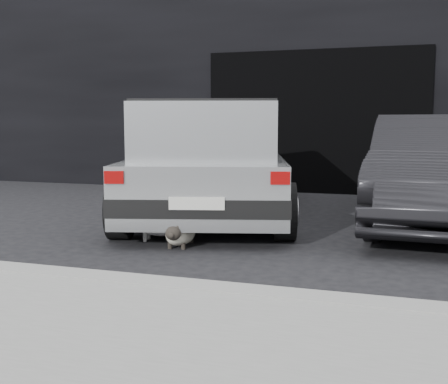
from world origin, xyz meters
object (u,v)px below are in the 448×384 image
(silver_hatchback, at_px, (210,156))
(cat_siamese, at_px, (179,234))
(second_car, at_px, (436,171))
(cat_white, at_px, (164,224))

(silver_hatchback, bearing_deg, cat_siamese, -96.68)
(second_car, relative_size, cat_white, 5.30)
(second_car, xyz_separation_m, cat_siamese, (-2.58, -2.10, -0.56))
(silver_hatchback, xyz_separation_m, cat_white, (-0.00, -1.53, -0.66))
(cat_siamese, xyz_separation_m, cat_white, (-0.27, 0.21, 0.05))
(silver_hatchback, relative_size, cat_white, 5.72)
(silver_hatchback, height_order, second_car, silver_hatchback)
(second_car, distance_m, cat_siamese, 3.38)
(cat_siamese, distance_m, cat_white, 0.35)
(cat_siamese, bearing_deg, silver_hatchback, -88.40)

